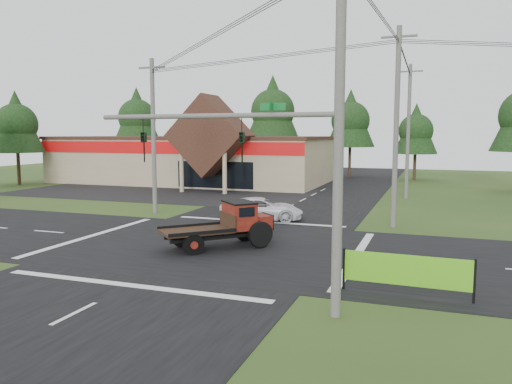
% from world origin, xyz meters
% --- Properties ---
extents(ground, '(120.00, 120.00, 0.00)m').
position_xyz_m(ground, '(0.00, 0.00, 0.00)').
color(ground, '#254318').
rests_on(ground, ground).
extents(road_ns, '(12.00, 120.00, 0.02)m').
position_xyz_m(road_ns, '(0.00, 0.00, 0.01)').
color(road_ns, black).
rests_on(road_ns, ground).
extents(road_ew, '(120.00, 12.00, 0.02)m').
position_xyz_m(road_ew, '(0.00, 0.00, 0.01)').
color(road_ew, black).
rests_on(road_ew, ground).
extents(parking_apron, '(28.00, 14.00, 0.02)m').
position_xyz_m(parking_apron, '(-14.00, 19.00, 0.01)').
color(parking_apron, black).
rests_on(parking_apron, ground).
extents(cvs_building, '(30.40, 18.20, 9.19)m').
position_xyz_m(cvs_building, '(-15.70, 29.57, 2.78)').
color(cvs_building, tan).
rests_on(cvs_building, ground).
extents(traffic_signal_mast, '(8.12, 0.24, 7.00)m').
position_xyz_m(traffic_signal_mast, '(5.82, -7.50, 4.43)').
color(traffic_signal_mast, '#595651').
rests_on(traffic_signal_mast, ground).
extents(utility_pole_nr, '(2.00, 0.30, 11.00)m').
position_xyz_m(utility_pole_nr, '(7.50, -7.50, 5.64)').
color(utility_pole_nr, '#595651').
rests_on(utility_pole_nr, ground).
extents(utility_pole_nw, '(2.00, 0.30, 10.50)m').
position_xyz_m(utility_pole_nw, '(-8.00, 8.00, 5.39)').
color(utility_pole_nw, '#595651').
rests_on(utility_pole_nw, ground).
extents(utility_pole_ne, '(2.00, 0.30, 11.50)m').
position_xyz_m(utility_pole_ne, '(8.00, 8.00, 5.89)').
color(utility_pole_ne, '#595651').
rests_on(utility_pole_ne, ground).
extents(utility_pole_n, '(2.00, 0.30, 11.20)m').
position_xyz_m(utility_pole_n, '(8.00, 22.00, 5.74)').
color(utility_pole_n, '#595651').
rests_on(utility_pole_n, ground).
extents(tree_row_a, '(6.72, 6.72, 12.12)m').
position_xyz_m(tree_row_a, '(-30.00, 40.00, 8.05)').
color(tree_row_a, '#332316').
rests_on(tree_row_a, ground).
extents(tree_row_b, '(5.60, 5.60, 10.10)m').
position_xyz_m(tree_row_b, '(-20.00, 42.00, 6.70)').
color(tree_row_b, '#332316').
rests_on(tree_row_b, ground).
extents(tree_row_c, '(7.28, 7.28, 13.13)m').
position_xyz_m(tree_row_c, '(-10.00, 41.00, 8.72)').
color(tree_row_c, '#332316').
rests_on(tree_row_c, ground).
extents(tree_row_d, '(6.16, 6.16, 11.11)m').
position_xyz_m(tree_row_d, '(0.00, 42.00, 7.38)').
color(tree_row_d, '#332316').
rests_on(tree_row_d, ground).
extents(tree_row_e, '(5.04, 5.04, 9.09)m').
position_xyz_m(tree_row_e, '(8.00, 40.00, 6.03)').
color(tree_row_e, '#332316').
rests_on(tree_row_e, ground).
extents(tree_side_w, '(5.60, 5.60, 10.10)m').
position_xyz_m(tree_side_w, '(-32.00, 20.00, 6.70)').
color(tree_side_w, '#332316').
rests_on(tree_side_w, ground).
extents(antique_flatbed_truck, '(5.25, 5.24, 2.24)m').
position_xyz_m(antique_flatbed_truck, '(0.55, -0.41, 1.12)').
color(antique_flatbed_truck, '#560D0C').
rests_on(antique_flatbed_truck, ground).
extents(roadside_banner, '(4.32, 0.26, 1.47)m').
position_xyz_m(roadside_banner, '(9.38, -4.86, 0.74)').
color(roadside_banner, '#58B418').
rests_on(roadside_banner, ground).
extents(white_pickup, '(5.74, 3.96, 1.46)m').
position_xyz_m(white_pickup, '(-0.05, 7.59, 0.73)').
color(white_pickup, white).
rests_on(white_pickup, ground).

